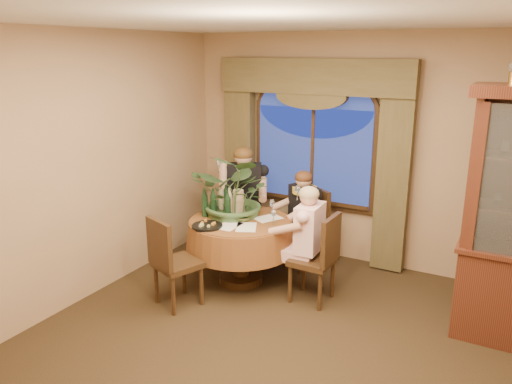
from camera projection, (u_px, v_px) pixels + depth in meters
The scene contains 32 objects.
floor at pixel (265, 361), 4.29m from camera, with size 5.00×5.00×0.00m, color black.
wall_back at pixel (361, 152), 6.02m from camera, with size 4.50×4.50×0.00m, color #9B7754.
ceiling at pixel (267, 18), 3.53m from camera, with size 5.00×5.00×0.00m, color white.
window at pixel (313, 156), 6.27m from camera, with size 1.62×0.10×1.32m, color navy, non-canonical shape.
arched_transom at pixel (315, 93), 6.05m from camera, with size 1.60×0.06×0.44m, color navy, non-canonical shape.
drapery_left at pixel (240, 158), 6.73m from camera, with size 0.38×0.14×2.32m, color #4A4022.
drapery_right at pixel (393, 176), 5.78m from camera, with size 0.38×0.14×2.32m, color #4A4022.
swag_valance at pixel (313, 76), 5.93m from camera, with size 2.45×0.16×0.42m, color #4A4022, non-canonical shape.
dining_table at pixel (241, 251), 5.69m from camera, with size 1.24×1.24×0.75m, color maroon.
chair_right at pixel (312, 258), 5.23m from camera, with size 0.42×0.42×0.96m, color black.
chair_back_right at pixel (304, 229), 6.06m from camera, with size 0.42×0.42×0.96m, color black.
chair_back at pixel (241, 218), 6.47m from camera, with size 0.42×0.42×0.96m, color black.
chair_front_left at pixel (178, 261), 5.15m from camera, with size 0.42×0.42×0.96m, color black.
person_pink at pixel (309, 243), 5.27m from camera, with size 0.44×0.41×1.24m, color #F6C3C5, non-canonical shape.
person_back at pixel (244, 201), 6.38m from camera, with size 0.51×0.47×1.43m, color black, non-canonical shape.
person_scarf at pixel (304, 220), 6.00m from camera, with size 0.44×0.40×1.23m, color black, non-canonical shape.
stoneware_vase at pixel (238, 203), 5.69m from camera, with size 0.16×0.16×0.30m, color #967F61, non-canonical shape.
centerpiece_plant at pixel (237, 162), 5.58m from camera, with size 0.98×1.09×0.85m, color #395931.
olive_bowl at pixel (242, 219), 5.54m from camera, with size 0.16×0.16×0.05m, color #495329.
cheese_platter at pixel (207, 226), 5.36m from camera, with size 0.33×0.33×0.02m, color black.
wine_bottle_0 at pixel (228, 205), 5.55m from camera, with size 0.07×0.07×0.33m, color black.
wine_bottle_1 at pixel (221, 199), 5.79m from camera, with size 0.07×0.07×0.33m, color tan.
wine_bottle_2 at pixel (229, 202), 5.69m from camera, with size 0.07×0.07×0.33m, color tan.
wine_bottle_3 at pixel (205, 203), 5.66m from camera, with size 0.07×0.07×0.33m, color black.
wine_bottle_4 at pixel (213, 203), 5.65m from camera, with size 0.07×0.07×0.33m, color black.
wine_bottle_5 at pixel (226, 198), 5.81m from camera, with size 0.07×0.07×0.33m, color black.
tasting_paper_0 at pixel (246, 227), 5.34m from camera, with size 0.21×0.30×0.00m, color white.
tasting_paper_1 at pixel (268, 218), 5.63m from camera, with size 0.21×0.30×0.00m, color white.
tasting_paper_2 at pixel (229, 226), 5.39m from camera, with size 0.21×0.30×0.00m, color white.
wine_glass_person_pink at pixel (273, 217), 5.39m from camera, with size 0.07×0.07×0.18m, color silver, non-canonical shape.
wine_glass_person_back at pixel (242, 201), 5.96m from camera, with size 0.07×0.07×0.18m, color silver, non-canonical shape.
wine_glass_person_scarf at pixel (272, 207), 5.75m from camera, with size 0.07×0.07×0.18m, color silver, non-canonical shape.
Camera 1 is at (1.71, -3.31, 2.58)m, focal length 35.00 mm.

